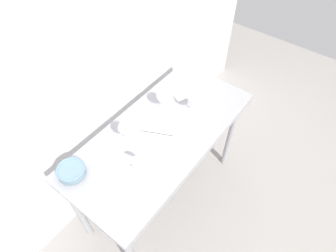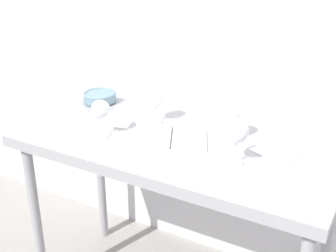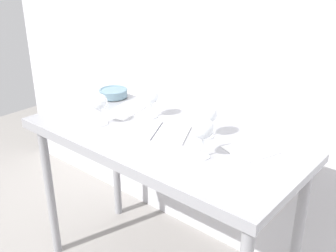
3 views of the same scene
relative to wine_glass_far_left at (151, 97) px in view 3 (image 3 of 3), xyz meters
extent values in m
cube|color=silver|center=(0.19, 0.35, 0.28)|extent=(3.80, 0.04, 2.60)
cube|color=#95959B|center=(0.19, -0.14, -0.14)|extent=(1.40, 0.64, 0.04)
cube|color=#95959B|center=(0.19, -0.46, -0.14)|extent=(1.40, 0.01, 0.05)
cylinder|color=#95959B|center=(-0.45, -0.40, -0.59)|extent=(0.05, 0.05, 0.86)
cylinder|color=#95959B|center=(-0.45, 0.12, -0.59)|extent=(0.05, 0.05, 0.86)
cylinder|color=#95959B|center=(0.83, 0.12, -0.59)|extent=(0.05, 0.05, 0.86)
cylinder|color=white|center=(0.00, 0.00, -0.11)|extent=(0.07, 0.07, 0.00)
cylinder|color=white|center=(0.00, 0.00, -0.07)|extent=(0.01, 0.01, 0.08)
sphere|color=white|center=(0.00, 0.00, 0.00)|extent=(0.08, 0.08, 0.08)
cylinder|color=maroon|center=(0.00, 0.00, -0.01)|extent=(0.06, 0.06, 0.02)
cylinder|color=white|center=(-0.14, -0.24, -0.11)|extent=(0.07, 0.07, 0.00)
cylinder|color=white|center=(-0.14, -0.24, -0.07)|extent=(0.01, 0.01, 0.08)
sphere|color=white|center=(-0.14, -0.24, 0.00)|extent=(0.08, 0.08, 0.08)
cylinder|color=maroon|center=(-0.14, -0.24, -0.01)|extent=(0.06, 0.06, 0.03)
cylinder|color=white|center=(0.48, -0.20, -0.11)|extent=(0.07, 0.07, 0.00)
cylinder|color=white|center=(0.48, -0.20, -0.06)|extent=(0.01, 0.01, 0.09)
sphere|color=white|center=(0.48, -0.20, 0.02)|extent=(0.09, 0.09, 0.09)
cylinder|color=maroon|center=(0.48, -0.20, 0.00)|extent=(0.07, 0.07, 0.02)
cylinder|color=white|center=(0.37, -0.01, -0.11)|extent=(0.07, 0.07, 0.00)
cylinder|color=white|center=(0.37, -0.01, -0.07)|extent=(0.01, 0.01, 0.08)
sphere|color=white|center=(0.37, -0.01, 0.00)|extent=(0.09, 0.09, 0.09)
cylinder|color=maroon|center=(0.37, -0.01, -0.01)|extent=(0.06, 0.06, 0.02)
cube|color=white|center=(0.09, -0.17, -0.11)|extent=(0.23, 0.26, 0.01)
cube|color=white|center=(0.23, -0.10, -0.11)|extent=(0.23, 0.26, 0.01)
cube|color=#3F3F47|center=(0.16, -0.14, -0.11)|extent=(0.10, 0.20, 0.01)
cube|color=white|center=(0.60, 0.00, -0.11)|extent=(0.24, 0.25, 0.00)
cube|color=white|center=(-0.17, -0.03, -0.11)|extent=(0.20, 0.29, 0.00)
cylinder|color=#DBCC66|center=(-0.38, 0.08, -0.11)|extent=(0.12, 0.12, 0.01)
cylinder|color=slate|center=(-0.38, 0.08, -0.09)|extent=(0.17, 0.17, 0.04)
torus|color=slate|center=(-0.38, 0.08, -0.07)|extent=(0.17, 0.17, 0.01)
camera|label=1|loc=(-0.73, -0.91, 1.37)|focal=30.44mm
camera|label=2|loc=(1.02, -1.71, 0.74)|focal=49.17mm
camera|label=3|loc=(1.35, -1.45, 0.69)|focal=42.44mm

